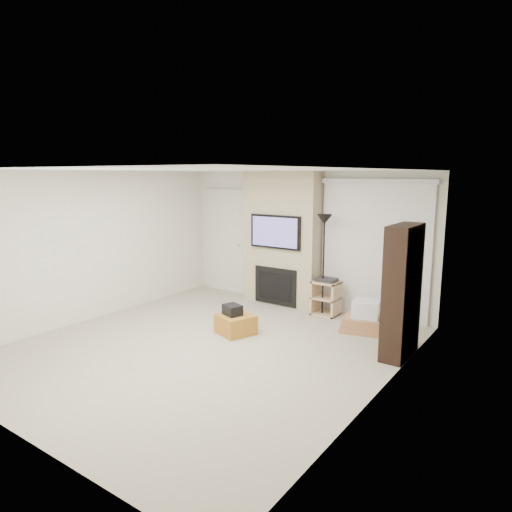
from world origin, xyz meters
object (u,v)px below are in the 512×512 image
Objects in this scene: floor_lamp at (324,236)px; ottoman at (236,324)px; av_stand at (326,295)px; box_stack at (366,319)px; bookshelf at (402,291)px.

ottoman is at bearing -112.14° from floor_lamp.
ottoman is 0.76× the size of av_stand.
box_stack is at bearing 38.14° from ottoman.
ottoman is 0.59× the size of box_stack.
av_stand is at bearing 67.19° from ottoman.
floor_lamp is 2.05m from bookshelf.
bookshelf reaches higher than floor_lamp.
ottoman is 0.28× the size of bookshelf.
floor_lamp is 0.99× the size of bookshelf.
av_stand is 0.78× the size of box_stack.
bookshelf is at bearing 14.07° from ottoman.
av_stand is at bearing 146.44° from bookshelf.
box_stack reaches higher than ottoman.
floor_lamp is 2.69× the size of av_stand.
box_stack is at bearing 137.84° from bookshelf.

